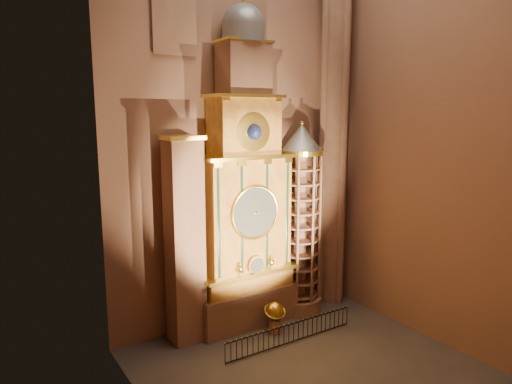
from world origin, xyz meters
TOP-DOWN VIEW (x-y plane):
  - floor at (0.00, 0.00)m, footprint 14.00×14.00m
  - wall_back at (0.00, 6.00)m, footprint 22.00×0.00m
  - wall_left at (-7.00, 0.00)m, footprint 0.00×22.00m
  - wall_right at (7.00, 0.00)m, footprint 0.00×22.00m
  - astronomical_clock at (0.00, 4.96)m, footprint 5.60×2.41m
  - portrait_tower at (-3.40, 4.98)m, footprint 1.80×1.60m
  - stair_turret at (3.50, 4.70)m, footprint 2.50×2.50m
  - gothic_pier at (6.10, 5.00)m, footprint 2.04×2.04m
  - celestial_globe at (0.73, 3.20)m, footprint 1.26×1.21m
  - iron_railing at (0.71, 1.78)m, footprint 7.39×0.15m

SIDE VIEW (x-z plane):
  - floor at x=0.00m, z-range 0.00..0.00m
  - iron_railing at x=0.71m, z-range 0.04..1.05m
  - celestial_globe at x=0.73m, z-range 0.16..1.77m
  - portrait_tower at x=-3.40m, z-range 0.05..10.25m
  - stair_turret at x=3.50m, z-range -0.13..10.67m
  - astronomical_clock at x=0.00m, z-range -1.67..15.03m
  - wall_back at x=0.00m, z-range 0.00..22.00m
  - wall_left at x=-7.00m, z-range 0.00..22.00m
  - wall_right at x=7.00m, z-range 0.00..22.00m
  - gothic_pier at x=6.10m, z-range 0.00..22.00m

